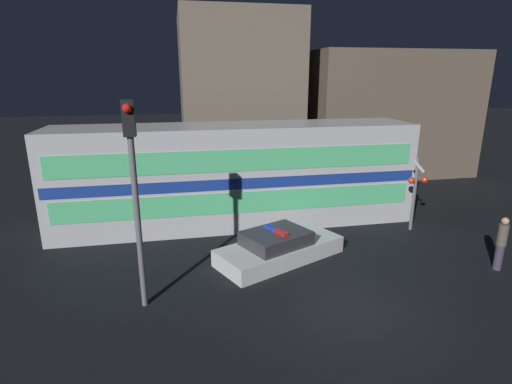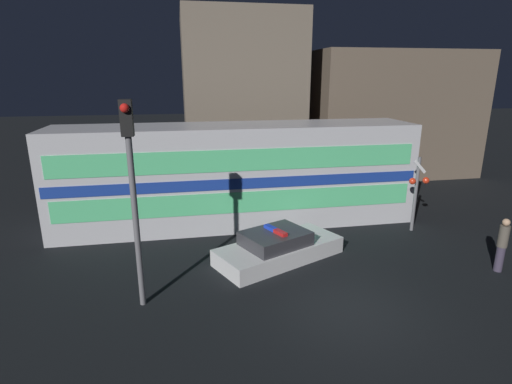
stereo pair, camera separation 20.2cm
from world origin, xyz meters
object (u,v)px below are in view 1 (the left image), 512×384
Objects in this scene: train at (236,175)px; traffic_light_corner at (134,181)px; police_car at (279,248)px; pedestrian at (501,243)px; crossing_signal_near at (416,188)px.

train is 2.66× the size of traffic_light_corner.
traffic_light_corner is at bearing -179.34° from police_car.
police_car is 2.65× the size of pedestrian.
pedestrian is 0.32× the size of traffic_light_corner.
traffic_light_corner is (-4.43, -2.10, 3.17)m from police_car.
crossing_signal_near is at bearing 19.21° from traffic_light_corner.
train reaches higher than pedestrian.
police_car is at bearing -77.23° from train.
train reaches higher than crossing_signal_near.
pedestrian is 3.94m from crossing_signal_near.
police_car is at bearing 25.40° from traffic_light_corner.
train is 4.37m from police_car.
pedestrian is at bearing -77.71° from crossing_signal_near.
train is 4.84× the size of crossing_signal_near.
pedestrian reaches higher than police_car.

